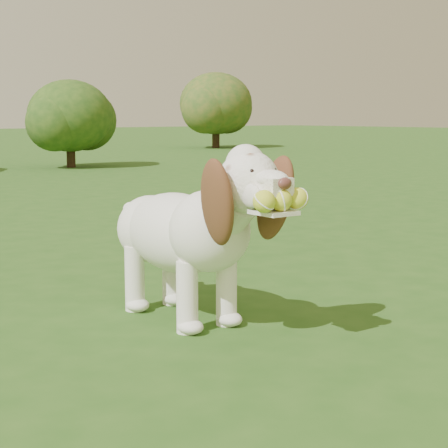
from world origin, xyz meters
TOP-DOWN VIEW (x-y plane):
  - ground at (0.00, 0.00)m, footprint 80.00×80.00m
  - dog at (0.42, -0.42)m, footprint 0.39×1.10m
  - shrub_h at (10.33, 11.88)m, footprint 1.79×1.79m
  - shrub_d at (4.23, 7.85)m, footprint 1.31×1.31m

SIDE VIEW (x-z plane):
  - ground at x=0.00m, z-range 0.00..0.00m
  - dog at x=0.42m, z-range 0.02..0.74m
  - shrub_d at x=4.23m, z-range 0.12..1.48m
  - shrub_h at x=10.33m, z-range 0.16..2.02m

